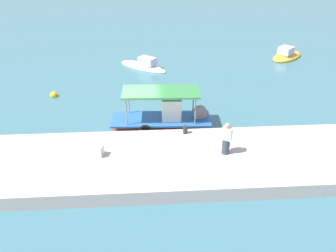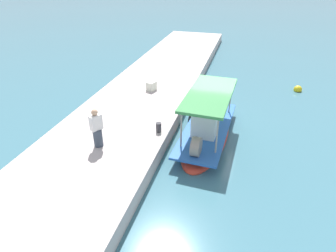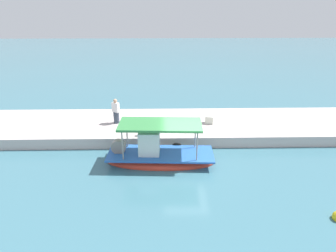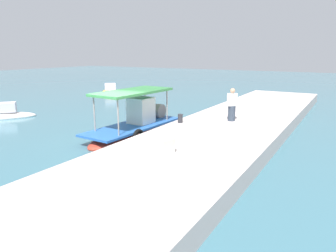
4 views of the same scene
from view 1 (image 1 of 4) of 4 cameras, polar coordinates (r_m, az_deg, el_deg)
ground_plane at (r=21.30m, az=-4.94°, el=0.01°), size 120.00×120.00×0.00m
dock_quay at (r=17.44m, az=-5.13°, el=-5.96°), size 36.00×5.19×0.69m
main_fishing_boat at (r=20.94m, az=-0.81°, el=0.85°), size 6.03×2.20×2.64m
fisherman_near_bollard at (r=17.33m, az=9.25°, el=-2.18°), size 0.54×0.51×1.66m
mooring_bollard at (r=19.05m, az=2.75°, el=-0.57°), size 0.24×0.24×0.43m
cargo_crate at (r=17.54m, az=-11.13°, el=-3.88°), size 0.63×0.56×0.51m
marker_buoy at (r=26.13m, az=-17.67°, el=4.69°), size 0.51×0.51×0.51m
moored_boat_near at (r=34.29m, az=18.32°, el=10.53°), size 4.03×3.86×1.31m
moored_boat_mid at (r=30.25m, az=-3.89°, el=9.46°), size 4.45×3.99×1.22m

